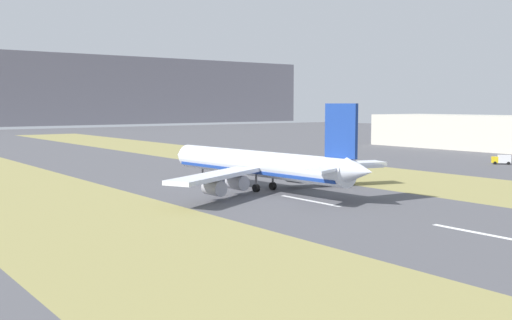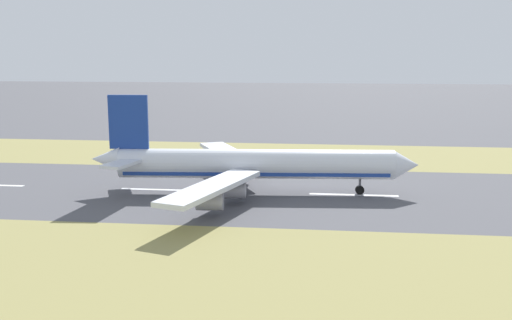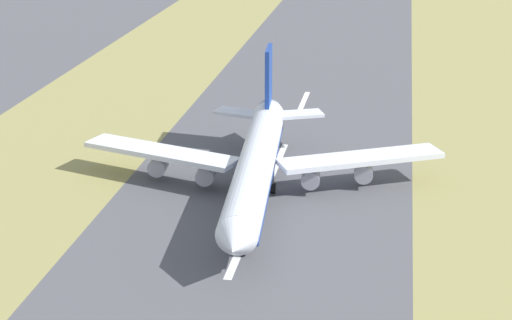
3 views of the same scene
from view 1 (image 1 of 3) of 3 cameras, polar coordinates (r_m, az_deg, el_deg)
name	(u,v)px [view 1 (image 1 of 3)]	position (r m, az deg, el deg)	size (l,w,h in m)	color
ground_plane	(264,192)	(137.35, 0.74, -3.06)	(800.00, 800.00, 0.00)	#4C4C51
grass_median_west	(70,213)	(115.92, -17.25, -4.86)	(40.00, 600.00, 0.01)	olive
grass_median_east	(394,178)	(168.35, 12.99, -1.65)	(40.00, 600.00, 0.01)	olive
centreline_dash_near	(483,234)	(99.79, 20.78, -6.58)	(1.20, 18.00, 0.01)	silver
centreline_dash_mid	(310,201)	(125.37, 5.14, -3.88)	(1.20, 18.00, 0.01)	silver
centreline_dash_far	(207,181)	(157.09, -4.66, -2.02)	(1.20, 18.00, 0.01)	silver
airplane_main_jet	(261,165)	(139.12, 0.52, -0.46)	(63.95, 67.22, 20.20)	silver
terminal_building	(482,132)	(290.18, 20.73, 2.50)	(36.00, 100.97, 15.11)	#BCB7A8
service_truck	(502,159)	(217.05, 22.35, 0.06)	(5.46, 6.06, 3.10)	gold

